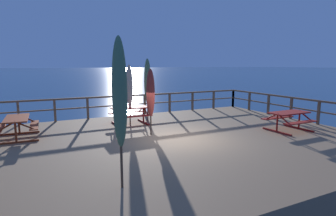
# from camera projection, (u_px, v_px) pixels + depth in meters

# --- Properties ---
(ground_plane) EXTENTS (600.00, 600.00, 0.00)m
(ground_plane) POSITION_uv_depth(u_px,v_px,m) (177.00, 161.00, 10.25)
(ground_plane) COLOR navy
(wooden_deck) EXTENTS (13.78, 10.52, 0.87)m
(wooden_deck) POSITION_uv_depth(u_px,v_px,m) (178.00, 150.00, 10.18)
(wooden_deck) COLOR #846647
(wooden_deck) RESTS_ON ground
(railing_waterside_far) EXTENTS (13.58, 0.10, 1.09)m
(railing_waterside_far) POSITION_uv_depth(u_px,v_px,m) (131.00, 102.00, 14.52)
(railing_waterside_far) COLOR brown
(railing_waterside_far) RESTS_ON wooden_deck
(railing_side_right) EXTENTS (0.10, 10.32, 1.09)m
(railing_side_right) POSITION_uv_depth(u_px,v_px,m) (304.00, 106.00, 12.96)
(railing_side_right) COLOR brown
(railing_side_right) RESTS_ON wooden_deck
(picnic_table_mid_left) EXTENTS (1.66, 1.42, 0.78)m
(picnic_table_mid_left) POSITION_uv_depth(u_px,v_px,m) (130.00, 112.00, 12.46)
(picnic_table_mid_left) COLOR maroon
(picnic_table_mid_left) RESTS_ON wooden_deck
(picnic_table_front_left) EXTENTS (1.65, 1.41, 0.78)m
(picnic_table_front_left) POSITION_uv_depth(u_px,v_px,m) (289.00, 117.00, 11.18)
(picnic_table_front_left) COLOR maroon
(picnic_table_front_left) RESTS_ON wooden_deck
(picnic_table_front_right) EXTENTS (1.47, 1.78, 0.78)m
(picnic_table_front_right) POSITION_uv_depth(u_px,v_px,m) (17.00, 123.00, 10.00)
(picnic_table_front_right) COLOR #993819
(picnic_table_front_right) RESTS_ON wooden_deck
(patio_umbrella_tall_back_left) EXTENTS (0.32, 0.32, 2.66)m
(patio_umbrella_tall_back_left) POSITION_uv_depth(u_px,v_px,m) (129.00, 86.00, 12.30)
(patio_umbrella_tall_back_left) COLOR #4C3828
(patio_umbrella_tall_back_left) RESTS_ON wooden_deck
(patio_umbrella_short_front) EXTENTS (0.32, 0.32, 2.51)m
(patio_umbrella_short_front) POSITION_uv_depth(u_px,v_px,m) (151.00, 93.00, 10.36)
(patio_umbrella_short_front) COLOR #4C3828
(patio_umbrella_short_front) RESTS_ON wooden_deck
(patio_umbrella_short_back) EXTENTS (0.32, 0.32, 2.93)m
(patio_umbrella_short_back) POSITION_uv_depth(u_px,v_px,m) (147.00, 82.00, 12.99)
(patio_umbrella_short_back) COLOR #4C3828
(patio_umbrella_short_back) RESTS_ON wooden_deck
(patio_umbrella_tall_mid_left) EXTENTS (0.32, 0.32, 3.24)m
(patio_umbrella_tall_mid_left) POSITION_uv_depth(u_px,v_px,m) (120.00, 94.00, 5.74)
(patio_umbrella_tall_mid_left) COLOR #4C3828
(patio_umbrella_tall_mid_left) RESTS_ON wooden_deck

